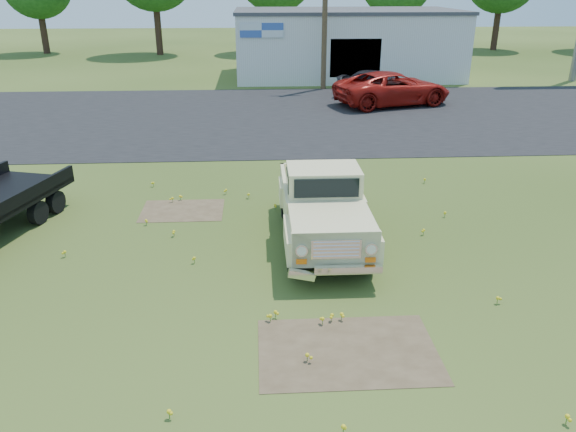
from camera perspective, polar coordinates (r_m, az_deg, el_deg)
The scene contains 9 objects.
ground at distance 12.19m, azimuth -3.15°, elevation -5.43°, with size 140.00×140.00×0.00m, color #2E4115.
asphalt_lot at distance 26.39m, azimuth -3.41°, elevation 10.07°, with size 90.00×14.00×0.02m, color black.
dirt_patch_a at distance 9.76m, azimuth 6.08°, elevation -13.47°, with size 3.00×2.00×0.01m, color #4E3D29.
dirt_patch_b at distance 15.51m, azimuth -10.66°, elevation 0.54°, with size 2.20×1.60×0.01m, color #4E3D29.
commercial_building at distance 38.39m, azimuth 5.86°, elevation 17.12°, with size 14.20×8.20×4.15m.
utility_pole_mid at distance 33.02m, azimuth 3.79°, elevation 20.65°, with size 1.60×0.30×9.00m.
vintage_pickup_truck at distance 13.15m, azimuth 3.55°, elevation 1.15°, with size 1.98×5.10×1.85m, color beige, non-canonical shape.
red_pickup at distance 29.23m, azimuth 10.59°, elevation 12.60°, with size 2.70×5.86×1.63m, color maroon.
dark_sedan at distance 30.75m, azimuth 9.22°, elevation 13.06°, with size 1.79×4.45×1.52m, color black.
Camera 1 is at (0.04, -10.76, 5.73)m, focal length 35.00 mm.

